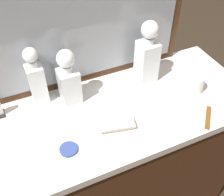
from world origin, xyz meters
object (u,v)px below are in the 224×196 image
(porcelain_dish, at_px, (69,149))
(tortoiseshell_comb, at_px, (208,117))
(crystal_decanter_center, at_px, (147,58))
(crystal_decanter_far_right, at_px, (69,82))
(silver_brush_front, at_px, (117,126))
(crystal_decanter_rear, at_px, (37,81))
(crystal_tumbler_front, at_px, (195,84))

(porcelain_dish, height_order, tortoiseshell_comb, porcelain_dish)
(crystal_decanter_center, xyz_separation_m, tortoiseshell_comb, (0.12, -0.34, -0.12))
(porcelain_dish, bearing_deg, crystal_decanter_far_right, 69.88)
(crystal_decanter_center, bearing_deg, crystal_decanter_far_right, 179.10)
(crystal_decanter_far_right, height_order, silver_brush_front, crystal_decanter_far_right)
(porcelain_dish, bearing_deg, tortoiseshell_comb, -8.10)
(crystal_decanter_center, relative_size, porcelain_dish, 4.42)
(crystal_decanter_rear, bearing_deg, crystal_decanter_far_right, -23.40)
(tortoiseshell_comb, bearing_deg, crystal_decanter_center, 108.53)
(crystal_decanter_rear, relative_size, crystal_tumbler_front, 3.21)
(crystal_decanter_rear, distance_m, crystal_tumbler_front, 0.72)
(crystal_decanter_far_right, relative_size, crystal_tumbler_front, 3.08)
(crystal_decanter_far_right, distance_m, crystal_tumbler_front, 0.58)
(crystal_decanter_rear, xyz_separation_m, tortoiseshell_comb, (0.62, -0.41, -0.11))
(crystal_decanter_rear, xyz_separation_m, porcelain_dish, (0.03, -0.32, -0.11))
(silver_brush_front, bearing_deg, crystal_decanter_far_right, 116.49)
(crystal_decanter_center, bearing_deg, crystal_tumbler_front, -46.21)
(crystal_decanter_center, bearing_deg, crystal_decanter_rear, 173.18)
(crystal_tumbler_front, bearing_deg, porcelain_dish, -172.27)
(crystal_tumbler_front, xyz_separation_m, silver_brush_front, (-0.43, -0.06, -0.03))
(crystal_decanter_rear, distance_m, silver_brush_front, 0.40)
(crystal_tumbler_front, relative_size, silver_brush_front, 0.55)
(crystal_decanter_far_right, xyz_separation_m, silver_brush_front, (0.12, -0.24, -0.09))
(crystal_decanter_far_right, height_order, crystal_tumbler_front, crystal_decanter_far_right)
(crystal_decanter_center, xyz_separation_m, crystal_tumbler_front, (0.17, -0.17, -0.09))
(crystal_decanter_far_right, relative_size, crystal_decanter_rear, 0.96)
(crystal_decanter_far_right, relative_size, crystal_decanter_center, 0.85)
(crystal_decanter_far_right, xyz_separation_m, crystal_decanter_rear, (-0.13, 0.05, 0.00))
(crystal_decanter_far_right, xyz_separation_m, porcelain_dish, (-0.10, -0.27, -0.10))
(crystal_decanter_far_right, distance_m, tortoiseshell_comb, 0.62)
(crystal_decanter_rear, bearing_deg, tortoiseshell_comb, -33.00)
(crystal_decanter_rear, bearing_deg, crystal_decanter_center, -6.82)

